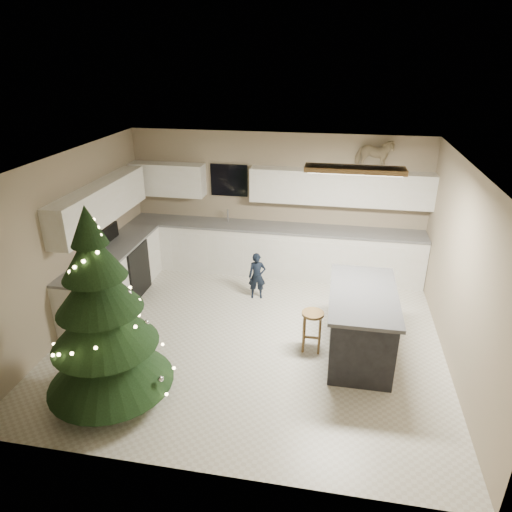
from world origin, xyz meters
name	(u,v)px	position (x,y,z in m)	size (l,w,h in m)	color
ground_plane	(252,335)	(0.00, 0.00, 0.00)	(5.50, 5.50, 0.00)	beige
room_shell	(253,226)	(0.02, 0.00, 1.75)	(5.52, 5.02, 2.61)	gray
cabinetry	(219,243)	(-0.91, 1.65, 0.76)	(5.50, 3.20, 2.00)	white
island	(361,323)	(1.55, -0.14, 0.48)	(0.90, 1.70, 0.95)	black
bar_stool	(312,322)	(0.90, -0.17, 0.45)	(0.31, 0.31, 0.60)	brown
christmas_tree	(103,326)	(-1.43, -1.60, 1.01)	(1.54, 1.49, 2.46)	#3F2816
toddler	(257,276)	(-0.13, 1.17, 0.41)	(0.30, 0.19, 0.81)	black
rocking_horse	(374,155)	(1.68, 2.33, 2.29)	(0.67, 0.37, 0.56)	brown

